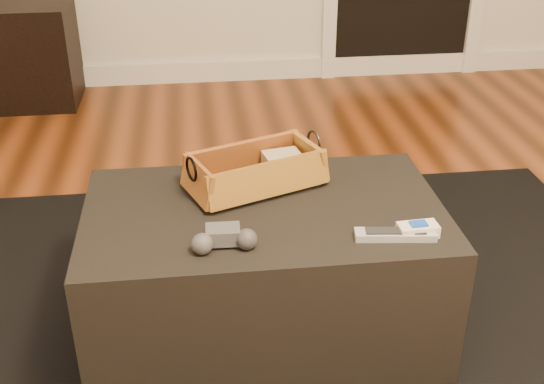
{
  "coord_description": "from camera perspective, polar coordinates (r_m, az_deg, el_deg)",
  "views": [
    {
      "loc": [
        0.02,
        -1.25,
        1.37
      ],
      "look_at": [
        0.21,
        0.36,
        0.49
      ],
      "focal_mm": 45.0,
      "sensor_mm": 36.0,
      "label": 1
    }
  ],
  "objects": [
    {
      "name": "cream_gadget",
      "position": [
        1.8,
        12.1,
        -3.11
      ],
      "size": [
        0.11,
        0.06,
        0.04
      ],
      "color": "silver",
      "rests_on": "ottoman"
    },
    {
      "name": "area_rug",
      "position": [
        2.1,
        -0.45,
        -12.21
      ],
      "size": [
        2.6,
        2.0,
        0.01
      ],
      "primitive_type": "cube",
      "color": "black",
      "rests_on": "floor"
    },
    {
      "name": "cloth_bundle",
      "position": [
        2.05,
        0.83,
        2.53
      ],
      "size": [
        0.12,
        0.09,
        0.06
      ],
      "primitive_type": "cube",
      "rotation": [
        0.0,
        0.0,
        0.2
      ],
      "color": "tan",
      "rests_on": "wicker_basket"
    },
    {
      "name": "ottoman",
      "position": [
        2.0,
        -0.64,
        -6.58
      ],
      "size": [
        1.0,
        0.6,
        0.42
      ],
      "primitive_type": "cube",
      "color": "black",
      "rests_on": "area_rug"
    },
    {
      "name": "tv_remote",
      "position": [
        1.97,
        -1.71,
        0.79
      ],
      "size": [
        0.21,
        0.14,
        0.02
      ],
      "primitive_type": "cube",
      "rotation": [
        0.0,
        0.0,
        0.48
      ],
      "color": "black",
      "rests_on": "wicker_basket"
    },
    {
      "name": "silver_remote",
      "position": [
        1.78,
        10.27,
        -3.51
      ],
      "size": [
        0.21,
        0.07,
        0.02
      ],
      "color": "#AFB1B7",
      "rests_on": "ottoman"
    },
    {
      "name": "wicker_basket",
      "position": [
        1.98,
        -1.4,
        1.65
      ],
      "size": [
        0.44,
        0.33,
        0.14
      ],
      "color": "#AA7626",
      "rests_on": "ottoman"
    },
    {
      "name": "game_controller",
      "position": [
        1.71,
        -4.04,
        -3.93
      ],
      "size": [
        0.17,
        0.1,
        0.05
      ],
      "color": "#3F3F42",
      "rests_on": "ottoman"
    },
    {
      "name": "baseboard",
      "position": [
        4.19,
        -7.0,
        9.9
      ],
      "size": [
        5.0,
        0.04,
        0.12
      ],
      "primitive_type": "cube",
      "color": "white",
      "rests_on": "floor"
    }
  ]
}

